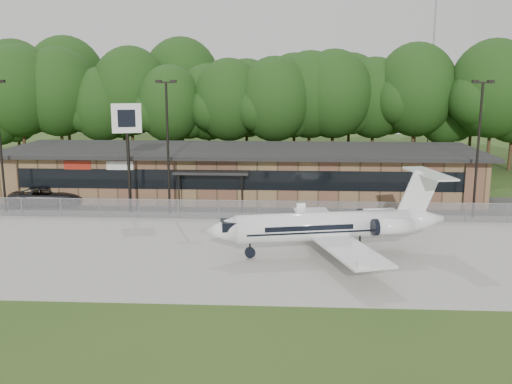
# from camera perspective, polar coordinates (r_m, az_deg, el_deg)

# --- Properties ---
(ground) EXTENTS (160.00, 160.00, 0.00)m
(ground) POSITION_cam_1_polar(r_m,az_deg,el_deg) (28.25, -5.31, -10.38)
(ground) COLOR #2C491A
(ground) RESTS_ON ground
(apron) EXTENTS (64.00, 18.00, 0.08)m
(apron) POSITION_cam_1_polar(r_m,az_deg,el_deg) (35.72, -3.44, -5.54)
(apron) COLOR #9E9B93
(apron) RESTS_ON ground
(parking_lot) EXTENTS (50.00, 9.00, 0.06)m
(parking_lot) POSITION_cam_1_polar(r_m,az_deg,el_deg) (46.78, -1.85, -1.42)
(parking_lot) COLOR #383835
(parking_lot) RESTS_ON ground
(terminal) EXTENTS (41.00, 11.65, 4.30)m
(terminal) POSITION_cam_1_polar(r_m,az_deg,el_deg) (50.70, -1.44, 2.07)
(terminal) COLOR olive
(terminal) RESTS_ON ground
(fence) EXTENTS (46.00, 0.04, 1.52)m
(fence) POSITION_cam_1_polar(r_m,az_deg,el_deg) (42.24, -2.38, -1.80)
(fence) COLOR gray
(fence) RESTS_ON ground
(treeline) EXTENTS (72.00, 12.00, 15.00)m
(treeline) POSITION_cam_1_polar(r_m,az_deg,el_deg) (68.09, -0.24, 9.01)
(treeline) COLOR #153C13
(treeline) RESTS_ON ground
(radio_mast) EXTENTS (0.20, 0.20, 25.00)m
(radio_mast) POSITION_cam_1_polar(r_m,az_deg,el_deg) (76.10, 17.24, 12.54)
(radio_mast) COLOR gray
(radio_mast) RESTS_ON ground
(light_pole_left) EXTENTS (1.55, 0.30, 10.23)m
(light_pole_left) POSITION_cam_1_polar(r_m,az_deg,el_deg) (47.98, -24.27, 5.10)
(light_pole_left) COLOR black
(light_pole_left) RESTS_ON ground
(light_pole_mid) EXTENTS (1.55, 0.30, 10.23)m
(light_pole_mid) POSITION_cam_1_polar(r_m,az_deg,el_deg) (43.59, -8.83, 5.43)
(light_pole_mid) COLOR black
(light_pole_mid) RESTS_ON ground
(light_pole_right) EXTENTS (1.55, 0.30, 10.23)m
(light_pole_right) POSITION_cam_1_polar(r_m,az_deg,el_deg) (44.89, 21.38, 4.95)
(light_pole_right) COLOR black
(light_pole_right) RESTS_ON ground
(business_jet) EXTENTS (14.79, 13.30, 5.00)m
(business_jet) POSITION_cam_1_polar(r_m,az_deg,el_deg) (33.98, 7.61, -3.45)
(business_jet) COLOR white
(business_jet) RESTS_ON ground
(suv) EXTENTS (6.29, 3.73, 1.64)m
(suv) POSITION_cam_1_polar(r_m,az_deg,el_deg) (49.88, -20.15, -0.38)
(suv) COLOR #2D2E30
(suv) RESTS_ON ground
(pole_sign) EXTENTS (2.22, 0.76, 8.48)m
(pole_sign) POSITION_cam_1_polar(r_m,az_deg,el_deg) (44.58, -12.77, 6.07)
(pole_sign) COLOR black
(pole_sign) RESTS_ON ground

